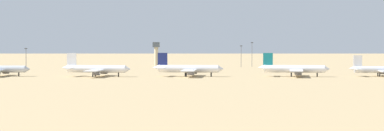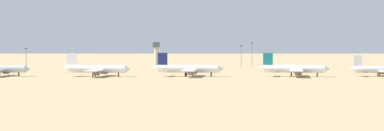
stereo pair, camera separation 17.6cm
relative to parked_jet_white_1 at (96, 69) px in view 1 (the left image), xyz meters
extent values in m
plane|color=tan|center=(51.22, -8.85, -4.12)|extent=(4000.00, 4000.00, 0.00)
pyramid|color=slate|center=(-7.57, 926.04, 54.69)|extent=(323.43, 273.42, 117.62)
cone|color=silver|center=(-37.32, 0.60, -0.16)|extent=(2.87, 3.62, 3.59)
cube|color=silver|center=(-52.80, 0.76, -0.73)|extent=(6.73, 30.27, 0.53)
cylinder|color=slate|center=(-51.78, 7.83, -2.05)|extent=(3.42, 2.11, 2.08)
cylinder|color=black|center=(-42.27, 0.65, -3.09)|extent=(0.66, 0.66, 2.08)
cylinder|color=white|center=(0.38, -0.04, 0.04)|extent=(31.94, 6.92, 3.96)
cone|color=white|center=(17.55, -1.65, 0.04)|extent=(3.31, 4.03, 3.77)
cone|color=white|center=(-16.79, 1.58, 0.63)|extent=(4.26, 3.73, 3.37)
cube|color=white|center=(-13.43, 1.26, 5.24)|extent=(5.18, 0.98, 6.44)
cube|color=white|center=(-13.06, 5.21, 0.43)|extent=(3.79, 7.01, 0.36)
cube|color=white|center=(-13.80, -2.68, 0.43)|extent=(3.79, 7.01, 0.36)
cube|color=white|center=(1.37, -0.13, -0.56)|extent=(9.68, 32.20, 0.55)
cylinder|color=slate|center=(3.05, 7.18, -1.94)|extent=(3.76, 2.50, 2.18)
cylinder|color=slate|center=(1.66, -7.62, -1.94)|extent=(3.76, 2.50, 2.18)
cylinder|color=black|center=(12.38, -1.16, -3.03)|extent=(0.69, 0.69, 2.18)
cylinder|color=black|center=(-0.88, 2.47, -3.03)|extent=(0.69, 0.69, 2.18)
cylinder|color=black|center=(-1.32, -2.26, -3.03)|extent=(0.69, 0.69, 2.18)
cylinder|color=white|center=(49.71, 2.40, 0.10)|extent=(32.34, 5.82, 4.02)
cone|color=white|center=(67.17, 1.41, 0.10)|extent=(3.23, 3.98, 3.82)
cone|color=white|center=(32.25, 3.38, 0.70)|extent=(4.21, 3.64, 3.42)
cube|color=navy|center=(35.66, 3.19, 5.37)|extent=(5.25, 0.80, 6.53)
cube|color=white|center=(35.89, 7.20, 0.50)|extent=(3.60, 7.00, 0.36)
cube|color=white|center=(35.44, -0.83, 0.50)|extent=(3.60, 7.00, 0.36)
cube|color=white|center=(50.71, 2.34, -0.51)|extent=(8.63, 32.50, 0.56)
cylinder|color=slate|center=(52.14, 9.81, -1.91)|extent=(3.74, 2.41, 2.21)
cylinder|color=slate|center=(51.29, -5.24, -1.91)|extent=(3.74, 2.41, 2.21)
cylinder|color=black|center=(61.91, 1.71, -3.02)|extent=(0.70, 0.70, 2.21)
cylinder|color=black|center=(48.34, 4.89, -3.02)|extent=(0.70, 0.70, 2.21)
cylinder|color=black|center=(48.07, 0.07, -3.02)|extent=(0.70, 0.70, 2.21)
cylinder|color=white|center=(106.48, 4.08, 0.08)|extent=(32.27, 7.27, 4.00)
cone|color=white|center=(123.80, 2.30, 0.08)|extent=(3.38, 4.09, 3.80)
cone|color=white|center=(89.15, 5.87, 0.68)|extent=(4.33, 3.80, 3.40)
cube|color=#14727A|center=(92.54, 5.52, 5.33)|extent=(5.23, 1.03, 6.51)
cube|color=white|center=(92.95, 9.50, 0.48)|extent=(3.88, 7.10, 0.36)
cube|color=white|center=(92.13, 1.54, 0.48)|extent=(3.88, 7.10, 0.36)
cube|color=white|center=(107.47, 3.98, -0.52)|extent=(10.05, 32.56, 0.56)
cylinder|color=slate|center=(109.24, 11.34, -1.92)|extent=(3.81, 2.56, 2.20)
cylinder|color=slate|center=(107.70, -3.59, -1.92)|extent=(3.81, 2.56, 2.20)
cylinder|color=black|center=(118.58, 2.83, -3.02)|extent=(0.70, 0.70, 2.20)
cylinder|color=black|center=(105.23, 6.62, -3.02)|extent=(0.70, 0.70, 2.20)
cylinder|color=black|center=(104.74, 1.85, -3.02)|extent=(0.70, 0.70, 2.20)
cylinder|color=silver|center=(153.44, 6.86, -0.36)|extent=(28.78, 4.33, 3.59)
cone|color=silver|center=(137.84, 7.27, 0.18)|extent=(3.67, 3.14, 3.05)
cube|color=white|center=(140.89, 7.19, 4.35)|extent=(4.67, 0.57, 5.83)
cube|color=silver|center=(140.98, 10.78, 0.00)|extent=(3.03, 6.17, 0.32)
cube|color=silver|center=(140.80, 3.61, 0.00)|extent=(3.03, 6.17, 0.32)
cube|color=silver|center=(154.34, 6.84, -0.90)|extent=(6.84, 28.84, 0.50)
cylinder|color=slate|center=(155.41, 13.54, -2.15)|extent=(3.28, 2.06, 1.97)
cylinder|color=black|center=(152.15, 9.05, -3.14)|extent=(0.63, 0.63, 1.97)
cylinder|color=black|center=(152.04, 4.75, -3.14)|extent=(0.63, 0.63, 1.97)
cylinder|color=#C6B793|center=(16.72, 160.31, 3.06)|extent=(3.20, 3.20, 14.37)
cube|color=#4C5660|center=(16.72, 160.31, 12.27)|extent=(5.20, 5.20, 4.05)
cylinder|color=#59595E|center=(82.31, 130.23, 3.58)|extent=(0.36, 0.36, 15.41)
cube|color=#333333|center=(82.31, 130.23, 11.54)|extent=(1.80, 0.50, 0.50)
cylinder|color=#59595E|center=(90.71, 139.43, 4.76)|extent=(0.36, 0.36, 17.78)
cube|color=#333333|center=(90.71, 139.43, 13.90)|extent=(1.80, 0.50, 0.50)
cylinder|color=#59595E|center=(-61.24, 76.11, 2.88)|extent=(0.36, 0.36, 14.00)
cube|color=#333333|center=(-61.24, 76.11, 10.13)|extent=(1.80, 0.50, 0.50)
camera|label=1|loc=(66.24, -341.73, 14.80)|focal=60.04mm
camera|label=2|loc=(66.42, -341.72, 14.80)|focal=60.04mm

